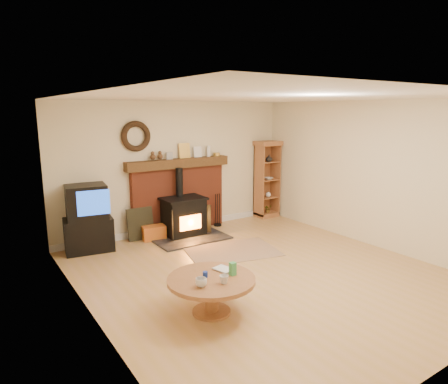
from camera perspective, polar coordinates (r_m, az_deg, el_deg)
ground at (r=6.20m, az=5.38°, el=-11.43°), size 5.50×5.50×0.00m
room_shell at (r=5.81m, az=4.97°, el=4.61°), size 5.02×5.52×2.61m
chimney_breast at (r=8.11m, az=-6.47°, el=-0.01°), size 2.20×0.22×1.78m
wood_stove at (r=7.83m, az=-5.69°, el=-3.63°), size 1.40×1.00×1.32m
area_rug at (r=7.05m, az=1.15°, el=-8.43°), size 1.74×1.38×0.01m
tv_unit at (r=7.33m, az=-18.89°, el=-3.74°), size 0.87×0.67×1.17m
curio_cabinet at (r=9.21m, az=6.09°, el=1.85°), size 0.56×0.41×1.75m
firelog_box at (r=7.75m, az=-10.00°, el=-5.74°), size 0.47×0.34×0.27m
leaning_painting at (r=7.77m, az=-11.84°, el=-4.46°), size 0.51×0.14×0.61m
fire_tools at (r=8.53m, az=-0.91°, el=-3.98°), size 0.16×0.16×0.70m
coffee_table at (r=4.91m, az=-1.79°, el=-13.08°), size 1.06×1.06×0.61m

